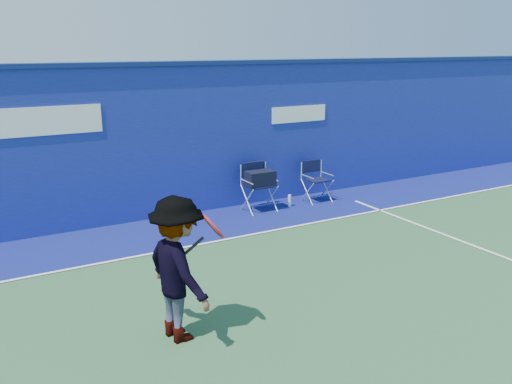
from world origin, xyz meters
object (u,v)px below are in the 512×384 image
directors_chair_left (259,191)px  directors_chair_right (317,189)px  water_bottle (290,201)px  tennis_player (178,269)px

directors_chair_left → directors_chair_right: size_ratio=1.12×
directors_chair_left → directors_chair_right: directors_chair_left is taller
directors_chair_right → water_bottle: size_ratio=3.33×
tennis_player → water_bottle: bearing=43.9°
directors_chair_left → tennis_player: 5.22m
water_bottle → directors_chair_left: bearing=173.5°
directors_chair_right → tennis_player: bearing=-140.5°
water_bottle → tennis_player: (-4.06, -3.90, 0.74)m
water_bottle → directors_chair_right: bearing=5.9°
directors_chair_left → tennis_player: (-3.35, -3.98, 0.45)m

